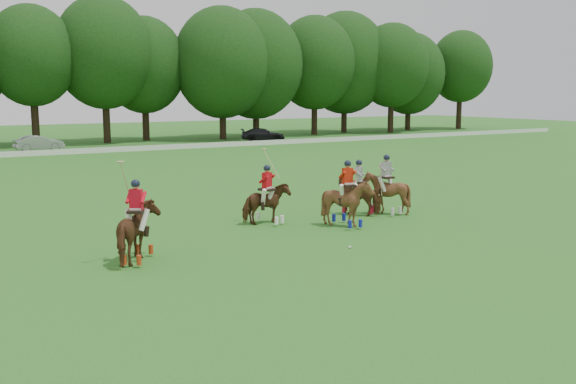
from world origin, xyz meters
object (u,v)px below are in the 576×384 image
polo_red_c (347,202)px  polo_ball (350,247)px  polo_stripe_a (358,195)px  polo_stripe_b (386,192)px  car_mid (39,143)px  car_right (263,135)px  polo_red_a (137,232)px  polo_red_b (267,203)px

polo_red_c → polo_ball: size_ratio=27.41×
polo_stripe_a → polo_stripe_b: size_ratio=0.92×
car_mid → polo_ball: size_ratio=44.37×
polo_red_c → polo_stripe_a: 2.47m
car_mid → polo_stripe_b: polo_stripe_b is taller
car_mid → polo_stripe_a: 37.61m
car_right → polo_stripe_b: (-14.92, -37.64, 0.24)m
polo_red_c → polo_stripe_b: polo_red_c is taller
polo_red_a → polo_stripe_a: polo_red_a is taller
polo_red_a → polo_ball: 6.64m
polo_red_c → polo_stripe_a: size_ratio=1.10×
polo_red_b → polo_red_c: (2.33, -1.90, 0.11)m
car_mid → car_right: (21.79, 0.00, -0.01)m
polo_ball → polo_red_b: bearing=94.7°
car_mid → polo_red_c: bearing=179.8°
car_mid → polo_red_b: size_ratio=1.43×
car_mid → polo_red_c: (4.04, -38.84, 0.25)m
polo_red_c → polo_ball: polo_red_c is taller
car_right → polo_red_b: bearing=174.9°
car_right → polo_red_c: (-17.75, -38.84, 0.26)m
car_right → polo_stripe_b: 40.49m
car_right → polo_red_b: 42.05m
car_mid → polo_ball: car_mid is taller
polo_stripe_a → polo_ball: size_ratio=24.90×
polo_red_a → car_right: bearing=56.8°
polo_red_a → polo_red_b: 6.56m
polo_red_c → polo_stripe_a: polo_red_c is taller
car_mid → car_right: size_ratio=0.89×
car_right → polo_red_c: size_ratio=1.82×
polo_stripe_b → polo_red_c: bearing=-157.0°
polo_red_a → polo_stripe_a: bearing=14.6°
polo_red_a → polo_red_c: size_ratio=1.21×
polo_red_b → polo_stripe_b: bearing=-7.7°
car_right → polo_stripe_b: size_ratio=1.84×
polo_red_a → polo_stripe_b: 11.29m
car_right → polo_ball: bearing=178.2°
car_mid → polo_red_a: polo_red_a is taller
polo_stripe_b → polo_ball: polo_stripe_b is taller
polo_ball → car_right: bearing=64.7°
polo_red_c → polo_ball: bearing=-124.6°
car_mid → polo_stripe_a: (5.84, -37.16, 0.15)m
polo_red_c → polo_ball: 3.53m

